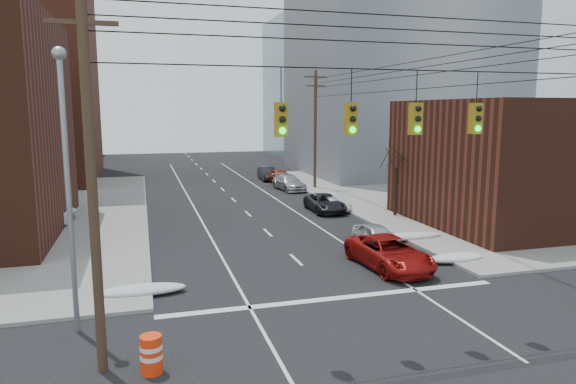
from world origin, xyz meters
TOP-DOWN VIEW (x-y plane):
  - ground at (0.00, 0.00)m, footprint 160.00×160.00m
  - sidewalk_ne at (27.00, 27.00)m, footprint 40.00×40.00m
  - building_brick_far at (-26.00, 74.00)m, footprint 22.00×18.00m
  - building_office at (22.00, 44.00)m, footprint 22.00×20.00m
  - building_glass at (24.00, 70.00)m, footprint 20.00×18.00m
  - building_storefront at (18.00, 16.00)m, footprint 16.00×12.00m
  - utility_pole_left at (-8.50, 3.00)m, footprint 2.20×0.28m
  - utility_pole_far at (8.50, 34.00)m, footprint 2.20×0.28m
  - traffic_signals at (0.10, 2.97)m, footprint 17.00×0.42m
  - street_light at (-9.50, 6.00)m, footprint 0.44×0.44m
  - bare_tree at (9.59, 20.00)m, footprint 2.09×2.20m
  - snow_nw at (-7.40, 9.00)m, footprint 3.50×1.08m
  - snow_ne at (7.40, 9.50)m, footprint 3.00×1.08m
  - snow_east_far at (7.40, 14.00)m, footprint 4.00×1.08m
  - red_pickup at (3.84, 9.56)m, footprint 2.83×5.46m
  - parked_car_a at (4.80, 12.90)m, footprint 1.65×3.87m
  - parked_car_b at (6.40, 23.66)m, footprint 1.58×3.91m
  - parked_car_c at (5.60, 23.24)m, footprint 2.26×4.71m
  - parked_car_d at (5.90, 33.84)m, footprint 2.52×5.04m
  - parked_car_e at (6.16, 37.98)m, footprint 1.89×4.45m
  - parked_car_f at (5.61, 41.33)m, footprint 1.66×4.28m
  - lot_car_a at (-13.95, 22.55)m, footprint 4.65×2.37m
  - lot_car_b at (-13.91, 24.79)m, footprint 4.87×2.38m
  - construction_barrel at (-7.15, 2.48)m, footprint 0.69×0.69m

SIDE VIEW (x-z plane):
  - ground at x=0.00m, z-range 0.00..0.00m
  - sidewalk_ne at x=27.00m, z-range 0.00..0.15m
  - snow_nw at x=-7.40m, z-range 0.00..0.42m
  - snow_ne at x=7.40m, z-range 0.00..0.42m
  - snow_east_far at x=7.40m, z-range 0.00..0.42m
  - construction_barrel at x=-7.15m, z-range 0.02..1.12m
  - parked_car_b at x=6.40m, z-range 0.00..1.26m
  - parked_car_c at x=5.60m, z-range 0.00..1.30m
  - parked_car_a at x=4.80m, z-range 0.00..1.30m
  - parked_car_f at x=5.61m, z-range 0.00..1.39m
  - parked_car_d at x=5.90m, z-range 0.00..1.41m
  - red_pickup at x=3.84m, z-range 0.00..1.47m
  - parked_car_e at x=6.16m, z-range 0.00..1.50m
  - lot_car_b at x=-13.91m, z-range 0.15..1.48m
  - lot_car_a at x=-13.95m, z-range 0.15..1.61m
  - bare_tree at x=9.59m, z-range -0.15..4.79m
  - building_storefront at x=18.00m, z-range 0.00..8.00m
  - street_light at x=-9.50m, z-range 0.88..10.20m
  - utility_pole_left at x=-8.50m, z-range 0.28..11.28m
  - utility_pole_far at x=8.50m, z-range 0.28..11.28m
  - building_brick_far at x=-26.00m, z-range 0.00..12.00m
  - traffic_signals at x=0.10m, z-range 6.16..8.18m
  - building_glass at x=24.00m, z-range 0.00..22.00m
  - building_office at x=22.00m, z-range 0.00..25.00m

